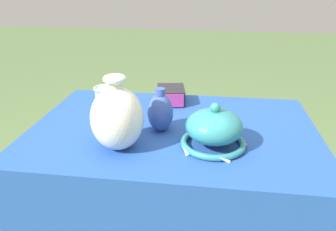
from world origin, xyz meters
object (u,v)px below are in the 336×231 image
at_px(vase_tall_bulbous, 117,118).
at_px(vase_dome_bell, 214,130).
at_px(mosaic_tile_box, 171,95).
at_px(cup_wide_celadon, 105,96).
at_px(jar_round_cobalt, 160,112).

relative_size(vase_tall_bulbous, vase_dome_bell, 1.06).
height_order(vase_dome_bell, mosaic_tile_box, vase_dome_bell).
bearing_deg(mosaic_tile_box, vase_tall_bulbous, -114.68).
distance_m(vase_dome_bell, cup_wide_celadon, 0.56).
relative_size(vase_tall_bulbous, jar_round_cobalt, 1.52).
xyz_separation_m(mosaic_tile_box, cup_wide_celadon, (-0.28, -0.08, 0.01)).
distance_m(mosaic_tile_box, cup_wide_celadon, 0.29).
relative_size(mosaic_tile_box, cup_wide_celadon, 1.69).
distance_m(vase_tall_bulbous, vase_dome_bell, 0.32).
xyz_separation_m(cup_wide_celadon, jar_round_cobalt, (0.28, -0.21, 0.03)).
height_order(vase_dome_bell, cup_wide_celadon, vase_dome_bell).
height_order(cup_wide_celadon, jar_round_cobalt, jar_round_cobalt).
bearing_deg(vase_tall_bulbous, jar_round_cobalt, 51.87).
bearing_deg(vase_tall_bulbous, vase_dome_bell, 9.92).
relative_size(vase_tall_bulbous, cup_wide_celadon, 2.57).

